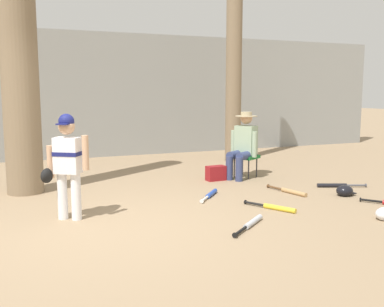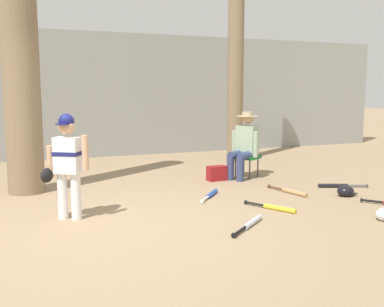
% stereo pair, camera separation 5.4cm
% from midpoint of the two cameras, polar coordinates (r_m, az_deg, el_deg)
% --- Properties ---
extents(ground_plane, '(60.00, 60.00, 0.00)m').
position_cam_midpoint_polar(ground_plane, '(5.30, -11.23, -9.41)').
color(ground_plane, '#937A5B').
extents(concrete_back_wall, '(18.00, 0.36, 2.95)m').
position_cam_midpoint_polar(concrete_back_wall, '(10.84, -17.52, 7.13)').
color(concrete_back_wall, gray).
rests_on(concrete_back_wall, ground).
extents(tree_near_player, '(0.75, 0.75, 6.09)m').
position_cam_midpoint_polar(tree_near_player, '(7.36, -21.77, 16.14)').
color(tree_near_player, '#7F6B51').
rests_on(tree_near_player, ground).
extents(tree_behind_spectator, '(0.56, 0.56, 5.65)m').
position_cam_midpoint_polar(tree_behind_spectator, '(10.10, 5.26, 13.40)').
color(tree_behind_spectator, '#7F6B51').
rests_on(tree_behind_spectator, ground).
extents(young_ballplayer, '(0.60, 0.37, 1.31)m').
position_cam_midpoint_polar(young_ballplayer, '(5.61, -16.07, -0.79)').
color(young_ballplayer, white).
rests_on(young_ballplayer, ground).
extents(folding_stool, '(0.55, 0.55, 0.41)m').
position_cam_midpoint_polar(folding_stool, '(8.20, 6.71, -0.52)').
color(folding_stool, '#196B2D').
rests_on(folding_stool, ground).
extents(seated_spectator, '(0.66, 0.57, 1.20)m').
position_cam_midpoint_polar(seated_spectator, '(8.08, 6.39, 1.34)').
color(seated_spectator, navy).
rests_on(seated_spectator, ground).
extents(handbag_beside_stool, '(0.35, 0.20, 0.26)m').
position_cam_midpoint_polar(handbag_beside_stool, '(7.88, 2.88, -2.54)').
color(handbag_beside_stool, maroon).
rests_on(handbag_beside_stool, ground).
extents(bat_yellow_trainer, '(0.42, 0.71, 0.07)m').
position_cam_midpoint_polar(bat_yellow_trainer, '(6.06, 10.41, -6.83)').
color(bat_yellow_trainer, yellow).
rests_on(bat_yellow_trainer, ground).
extents(bat_wood_tan, '(0.24, 0.80, 0.07)m').
position_cam_midpoint_polar(bat_wood_tan, '(7.05, 12.34, -4.78)').
color(bat_wood_tan, tan).
rests_on(bat_wood_tan, ground).
extents(bat_aluminum_silver, '(0.67, 0.56, 0.07)m').
position_cam_midpoint_polar(bat_aluminum_silver, '(5.32, 7.31, -8.86)').
color(bat_aluminum_silver, '#B7BCC6').
rests_on(bat_aluminum_silver, ground).
extents(bat_black_composite, '(0.77, 0.36, 0.07)m').
position_cam_midpoint_polar(bat_black_composite, '(7.70, 17.78, -3.91)').
color(bat_black_composite, black).
rests_on(bat_black_composite, ground).
extents(bat_blue_youth, '(0.52, 0.59, 0.07)m').
position_cam_midpoint_polar(bat_blue_youth, '(6.71, 2.15, -5.26)').
color(bat_blue_youth, '#2347AD').
rests_on(bat_blue_youth, ground).
extents(batting_helmet_black, '(0.30, 0.23, 0.18)m').
position_cam_midpoint_polar(batting_helmet_black, '(7.12, 18.80, -4.57)').
color(batting_helmet_black, black).
rests_on(batting_helmet_black, ground).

